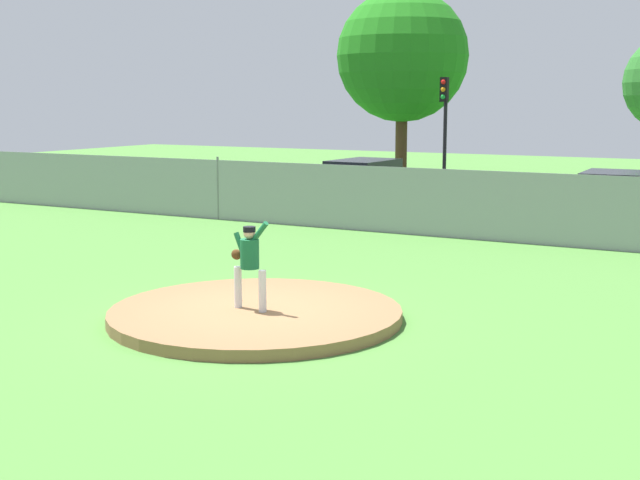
{
  "coord_description": "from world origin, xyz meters",
  "views": [
    {
      "loc": [
        7.78,
        -12.04,
        3.71
      ],
      "look_at": [
        0.46,
        1.47,
        1.2
      ],
      "focal_mm": 48.17,
      "sensor_mm": 36.0,
      "label": 1
    }
  ],
  "objects_px": {
    "traffic_cone_orange": "(219,199)",
    "parked_car_champagne": "(613,201)",
    "pitcher_youth": "(249,259)",
    "traffic_light_near": "(444,116)",
    "baseball": "(240,298)",
    "parked_car_slate": "(363,185)"
  },
  "relations": [
    {
      "from": "baseball",
      "to": "traffic_cone_orange",
      "type": "xyz_separation_m",
      "value": [
        -9.26,
        12.54,
        0.03
      ]
    },
    {
      "from": "baseball",
      "to": "parked_car_champagne",
      "type": "distance_m",
      "value": 14.33
    },
    {
      "from": "parked_car_slate",
      "to": "parked_car_champagne",
      "type": "xyz_separation_m",
      "value": [
        8.36,
        -0.45,
        -0.04
      ]
    },
    {
      "from": "baseball",
      "to": "traffic_light_near",
      "type": "distance_m",
      "value": 18.62
    },
    {
      "from": "pitcher_youth",
      "to": "traffic_cone_orange",
      "type": "relative_size",
      "value": 2.81
    },
    {
      "from": "pitcher_youth",
      "to": "traffic_cone_orange",
      "type": "xyz_separation_m",
      "value": [
        -9.78,
        13.02,
        -0.82
      ]
    },
    {
      "from": "parked_car_slate",
      "to": "parked_car_champagne",
      "type": "bearing_deg",
      "value": -3.06
    },
    {
      "from": "parked_car_slate",
      "to": "parked_car_champagne",
      "type": "relative_size",
      "value": 1.16
    },
    {
      "from": "parked_car_champagne",
      "to": "traffic_cone_orange",
      "type": "height_order",
      "value": "parked_car_champagne"
    },
    {
      "from": "pitcher_youth",
      "to": "traffic_light_near",
      "type": "height_order",
      "value": "traffic_light_near"
    },
    {
      "from": "parked_car_slate",
      "to": "traffic_light_near",
      "type": "xyz_separation_m",
      "value": [
        1.44,
        3.94,
        2.31
      ]
    },
    {
      "from": "parked_car_slate",
      "to": "pitcher_youth",
      "type": "bearing_deg",
      "value": -71.52
    },
    {
      "from": "parked_car_champagne",
      "to": "traffic_light_near",
      "type": "bearing_deg",
      "value": 147.58
    },
    {
      "from": "pitcher_youth",
      "to": "parked_car_slate",
      "type": "bearing_deg",
      "value": 108.48
    },
    {
      "from": "traffic_cone_orange",
      "to": "traffic_light_near",
      "type": "distance_m",
      "value": 8.92
    },
    {
      "from": "parked_car_champagne",
      "to": "traffic_cone_orange",
      "type": "relative_size",
      "value": 7.53
    },
    {
      "from": "pitcher_youth",
      "to": "parked_car_champagne",
      "type": "bearing_deg",
      "value": 76.4
    },
    {
      "from": "pitcher_youth",
      "to": "parked_car_slate",
      "type": "relative_size",
      "value": 0.32
    },
    {
      "from": "baseball",
      "to": "pitcher_youth",
      "type": "bearing_deg",
      "value": -42.77
    },
    {
      "from": "pitcher_youth",
      "to": "parked_car_champagne",
      "type": "height_order",
      "value": "pitcher_youth"
    },
    {
      "from": "traffic_light_near",
      "to": "parked_car_champagne",
      "type": "bearing_deg",
      "value": -32.42
    },
    {
      "from": "traffic_cone_orange",
      "to": "parked_car_champagne",
      "type": "bearing_deg",
      "value": 5.29
    }
  ]
}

